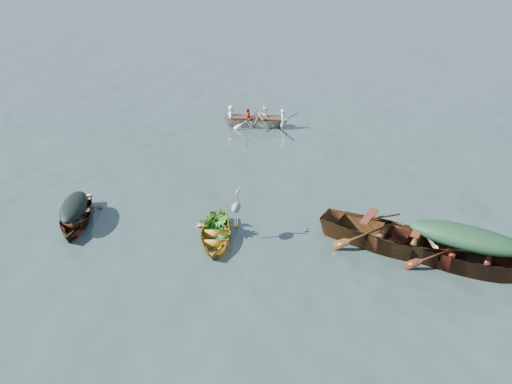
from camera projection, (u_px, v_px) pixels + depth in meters
ground at (262, 242)px, 12.88m from camera, size 140.00×140.00×0.00m
yellow_dinghy at (216, 240)px, 12.96m from camera, size 1.82×2.93×0.71m
dark_covered_boat at (77, 223)px, 13.73m from camera, size 2.29×3.40×0.76m
green_tarp_boat at (460, 267)px, 11.89m from camera, size 4.97×2.51×1.14m
open_wooden_boat at (390, 249)px, 12.60m from camera, size 5.34×2.84×1.24m
rowed_boat at (257, 127)px, 20.94m from camera, size 3.84×1.68×0.85m
dark_tarp_cover at (73, 205)px, 13.47m from camera, size 1.26×1.87×0.40m
green_tarp_cover at (466, 237)px, 11.52m from camera, size 2.74×1.38×0.52m
thwart_benches at (393, 227)px, 12.31m from camera, size 2.71×1.57×0.04m
heron at (236, 212)px, 12.63m from camera, size 0.37×0.46×0.92m
dinghy_weeds at (218, 208)px, 13.16m from camera, size 0.90×1.05×0.60m
rowers at (257, 108)px, 20.58m from camera, size 2.72×1.40×0.76m
oars at (257, 116)px, 20.73m from camera, size 1.00×2.66×0.06m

